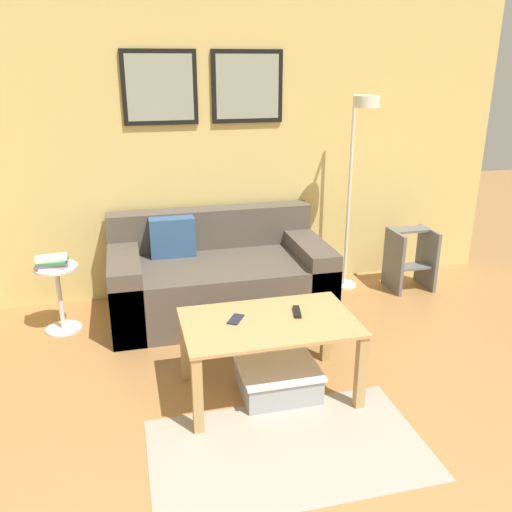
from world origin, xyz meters
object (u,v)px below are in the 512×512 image
Objects in this scene: floor_lamp at (359,154)px; side_table at (59,292)px; couch at (218,278)px; cell_phone at (236,319)px; step_stool at (411,258)px; book_stack at (53,262)px; storage_bin at (278,378)px; remote_control at (297,312)px; coffee_table at (269,333)px.

floor_lamp is 2.61m from side_table.
cell_phone is at bearing -94.99° from couch.
step_stool is (2.99, 0.10, -0.02)m from side_table.
book_stack is (-2.45, -0.16, -0.67)m from floor_lamp.
storage_bin is 2.09m from step_stool.
floor_lamp reaches higher than remote_control.
coffee_table is at bearing -130.10° from floor_lamp.
remote_control is at bearing -36.40° from book_stack.
floor_lamp is at bearing 49.90° from coffee_table.
remote_control is at bearing -126.07° from floor_lamp.
couch is 3.54× the size of storage_bin.
side_table reaches higher than storage_bin.
storage_bin is 0.44m from remote_control.
floor_lamp reaches higher than step_stool.
storage_bin is at bearing -16.74° from coffee_table.
side_table is (-2.44, -0.15, -0.92)m from floor_lamp.
side_table is (-1.23, -0.05, 0.02)m from couch.
couch is at bearing 94.10° from coffee_table.
floor_lamp is at bearing 3.43° from side_table.
couch is 1.20m from cell_phone.
step_stool is (1.62, 1.31, 0.19)m from storage_bin.
remote_control is (0.14, 0.07, 0.41)m from storage_bin.
remote_control is at bearing -140.16° from step_stool.
storage_bin is (0.05, -0.02, -0.31)m from coffee_table.
remote_control is (0.28, -1.18, 0.21)m from couch.
cell_phone is (-0.38, 0.00, -0.01)m from remote_control.
storage_bin is at bearing -83.53° from couch.
floor_lamp reaches higher than couch.
step_stool reaches higher than side_table.
couch is 3.31× the size of side_table.
cell_phone is (-0.19, 0.06, 0.09)m from coffee_table.
remote_control is 0.38m from cell_phone.
couch is 1.27m from book_stack.
coffee_table is 6.91× the size of remote_control.
couch is 12.29× the size of cell_phone.
step_stool reaches higher than storage_bin.
floor_lamp is 3.12× the size of step_stool.
cell_phone is (-0.25, 0.08, 0.40)m from storage_bin.
coffee_table is 7.41× the size of cell_phone.
side_table is 1.60m from cell_phone.
step_stool is (1.76, 0.05, 0.00)m from couch.
step_stool is at bearing -4.42° from floor_lamp.
floor_lamp is (1.12, 1.33, 0.82)m from coffee_table.
coffee_table is at bearing -142.33° from step_stool.
remote_control is 0.28× the size of step_stool.
book_stack is (-1.38, 1.19, 0.46)m from storage_bin.
side_table is at bearing -176.57° from floor_lamp.
floor_lamp is 3.27× the size of side_table.
remote_control is (1.51, -1.13, 0.19)m from side_table.
floor_lamp is 1.97m from cell_phone.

